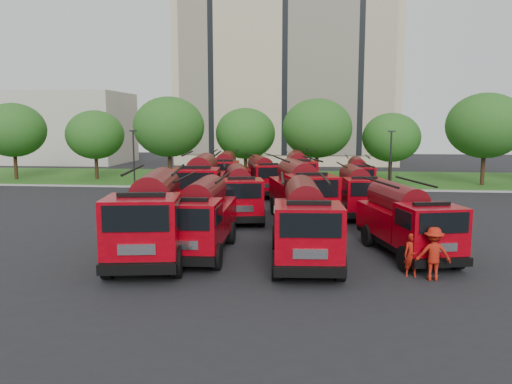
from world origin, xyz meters
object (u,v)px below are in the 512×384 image
firefighter_0 (411,277)px  firefighter_5 (379,223)px  fire_truck_9 (262,176)px  fire_truck_8 (225,173)px  fire_truck_10 (298,173)px  fire_truck_11 (358,177)px  fire_truck_5 (239,193)px  fire_truck_0 (153,216)px  fire_truck_2 (304,222)px  fire_truck_1 (200,217)px  fire_truck_6 (301,191)px  firefighter_2 (421,262)px  fire_truck_3 (406,221)px  fire_truck_7 (357,191)px  firefighter_3 (432,280)px  firefighter_4 (193,236)px  firefighter_1 (332,276)px  fire_truck_4 (201,184)px

firefighter_0 → firefighter_5: firefighter_5 is taller
fire_truck_9 → firefighter_0: size_ratio=4.27×
fire_truck_8 → fire_truck_10: 6.01m
fire_truck_10 → fire_truck_11: bearing=-6.3°
fire_truck_8 → fire_truck_10: bearing=-10.0°
fire_truck_5 → firefighter_5: (8.24, -0.51, -1.58)m
fire_truck_0 → fire_truck_2: size_ratio=1.11×
fire_truck_0 → fire_truck_1: size_ratio=1.16×
fire_truck_6 → firefighter_2: size_ratio=5.26×
fire_truck_3 → fire_truck_5: fire_truck_5 is taller
fire_truck_9 → firefighter_2: 20.73m
firefighter_2 → firefighter_5: bearing=-19.5°
fire_truck_0 → fire_truck_10: fire_truck_0 is taller
fire_truck_0 → fire_truck_9: (2.89, 19.32, -0.27)m
fire_truck_7 → firefighter_0: 12.81m
firefighter_3 → firefighter_4: (-10.43, 6.13, 0.00)m
firefighter_1 → firefighter_4: size_ratio=1.22×
fire_truck_4 → fire_truck_6: size_ratio=1.02×
firefighter_2 → fire_truck_2: bearing=69.2°
fire_truck_9 → firefighter_3: 22.83m
fire_truck_2 → firefighter_1: fire_truck_2 is taller
fire_truck_0 → fire_truck_3: 10.94m
fire_truck_9 → firefighter_2: fire_truck_9 is taller
fire_truck_5 → fire_truck_6: bearing=-12.4°
fire_truck_6 → firefighter_1: fire_truck_6 is taller
fire_truck_11 → fire_truck_7: bearing=-93.9°
fire_truck_7 → fire_truck_8: size_ratio=0.90×
fire_truck_4 → fire_truck_8: fire_truck_4 is taller
fire_truck_8 → firefighter_5: size_ratio=4.39×
fire_truck_1 → fire_truck_7: 12.74m
fire_truck_2 → fire_truck_10: size_ratio=0.96×
fire_truck_5 → fire_truck_2: bearing=-77.1°
fire_truck_6 → fire_truck_11: bearing=53.6°
firefighter_0 → fire_truck_4: bearing=132.9°
fire_truck_1 → fire_truck_6: bearing=60.6°
firefighter_0 → firefighter_5: bearing=91.4°
fire_truck_8 → firefighter_3: 24.81m
fire_truck_0 → firefighter_2: size_ratio=5.38×
fire_truck_7 → fire_truck_0: bearing=-136.1°
fire_truck_6 → fire_truck_9: (-3.24, 10.25, -0.21)m
fire_truck_0 → firefighter_4: (0.73, 4.23, -1.81)m
fire_truck_7 → firefighter_4: (-8.86, -6.88, -1.51)m
fire_truck_3 → fire_truck_7: 9.54m
fire_truck_2 → firefighter_5: 9.61m
firefighter_0 → fire_truck_1: bearing=165.8°
fire_truck_11 → firefighter_0: (0.04, -21.00, -1.50)m
fire_truck_3 → fire_truck_11: size_ratio=1.06×
fire_truck_7 → firefighter_5: size_ratio=3.97×
fire_truck_6 → firefighter_5: fire_truck_6 is taller
fire_truck_10 → firefighter_2: 20.00m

